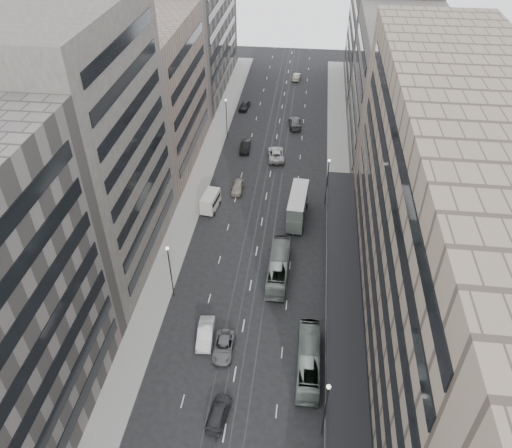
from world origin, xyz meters
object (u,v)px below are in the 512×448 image
at_px(sedan_2, 224,347).
at_px(bus_far, 279,267).
at_px(bus_near, 309,360).
at_px(double_decker, 298,206).
at_px(sedan_1, 205,334).
at_px(panel_van, 210,201).

bearing_deg(sedan_2, bus_far, 67.46).
bearing_deg(bus_far, bus_near, 108.00).
xyz_separation_m(double_decker, sedan_1, (-9.55, -24.68, -1.73)).
relative_size(bus_near, sedan_2, 2.09).
height_order(double_decker, sedan_2, double_decker).
xyz_separation_m(bus_far, panel_van, (-12.02, 13.85, 0.08)).
height_order(bus_near, sedan_1, bus_near).
height_order(bus_far, double_decker, double_decker).
height_order(double_decker, panel_van, double_decker).
bearing_deg(sedan_1, bus_near, -17.44).
relative_size(double_decker, panel_van, 1.85).
distance_m(bus_near, sedan_2, 9.92).
relative_size(double_decker, sedan_1, 1.74).
bearing_deg(sedan_1, panel_van, 94.80).
bearing_deg(double_decker, panel_van, 179.38).
xyz_separation_m(sedan_1, sedan_2, (2.44, -1.53, -0.15)).
relative_size(bus_near, double_decker, 1.17).
bearing_deg(bus_near, bus_far, -73.19).
xyz_separation_m(double_decker, sedan_2, (-7.12, -26.21, -1.89)).
xyz_separation_m(panel_van, sedan_1, (4.29, -25.74, -0.75)).
height_order(bus_near, sedan_2, bus_near).
height_order(bus_near, double_decker, double_decker).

